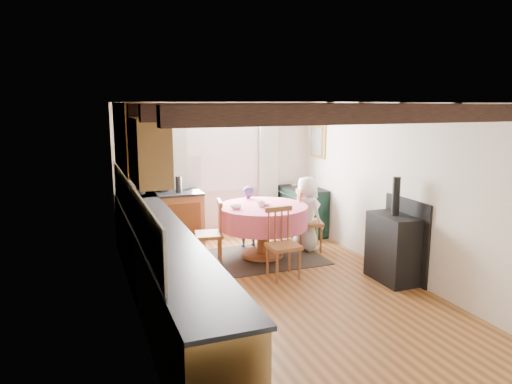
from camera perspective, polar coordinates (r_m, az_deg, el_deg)
name	(u,v)px	position (r m, az deg, el deg)	size (l,w,h in m)	color
floor	(278,289)	(6.38, 2.61, -11.48)	(3.60, 5.50, 0.00)	#A46631
ceiling	(279,102)	(5.90, 2.81, 10.61)	(3.60, 5.50, 0.00)	white
wall_back	(217,170)	(8.58, -4.65, 2.61)	(3.60, 0.00, 2.40)	silver
wall_front	(429,270)	(3.76, 19.87, -8.76)	(3.60, 0.00, 2.40)	silver
wall_left	(132,211)	(5.57, -14.53, -2.17)	(0.00, 5.50, 2.40)	silver
wall_right	(397,190)	(6.94, 16.47, 0.24)	(0.00, 5.50, 2.40)	silver
beam_a	(376,114)	(4.15, 14.07, 8.99)	(3.60, 0.16, 0.16)	#321F18
beam_b	(318,112)	(5.01, 7.46, 9.47)	(3.60, 0.16, 0.16)	#321F18
beam_c	(279,110)	(5.91, 2.81, 9.74)	(3.60, 0.16, 0.16)	#321F18
beam_d	(251,109)	(6.83, -0.61, 9.90)	(3.60, 0.16, 0.16)	#321F18
beam_e	(229,108)	(7.78, -3.20, 9.99)	(3.60, 0.16, 0.16)	#321F18
splash_left	(131,205)	(5.87, -14.67, -1.54)	(0.02, 4.50, 0.55)	beige
splash_back	(161,173)	(8.34, -11.22, 2.20)	(1.40, 0.02, 0.55)	beige
base_cabinet_left	(161,271)	(5.82, -11.20, -9.27)	(0.60, 5.30, 0.88)	brown
base_cabinet_back	(163,220)	(8.21, -11.03, -3.34)	(1.30, 0.60, 0.88)	brown
worktop_left	(162,234)	(5.69, -11.17, -4.89)	(0.64, 5.30, 0.04)	black
worktop_back	(162,194)	(8.09, -11.13, -0.21)	(1.30, 0.64, 0.04)	black
wall_cabinet_glass	(132,136)	(6.67, -14.56, 6.43)	(0.34, 1.80, 0.90)	brown
wall_cabinet_solid	(149,151)	(5.19, -12.64, 4.81)	(0.34, 0.90, 0.70)	brown
window_frame	(223,148)	(8.55, -4.01, 5.29)	(1.34, 0.03, 1.54)	white
window_pane	(222,148)	(8.55, -4.02, 5.29)	(1.20, 0.01, 1.40)	white
curtain_left	(177,179)	(8.32, -9.40, 1.55)	(0.35, 0.10, 2.10)	#BABEB3
curtain_right	(268,174)	(8.81, 1.49, 2.20)	(0.35, 0.10, 2.10)	#BABEB3
curtain_rod	(223,114)	(8.43, -3.90, 9.30)	(0.03, 0.03, 2.00)	black
wall_picture	(318,141)	(8.78, 7.37, 6.02)	(0.04, 0.50, 0.60)	gold
wall_plate	(272,141)	(8.85, 1.94, 6.14)	(0.30, 0.30, 0.02)	silver
rug	(263,257)	(7.57, 0.79, -7.78)	(1.78, 1.39, 0.01)	#2E281F
dining_table	(263,232)	(7.45, 0.79, -4.77)	(1.38, 1.38, 0.84)	#E63F52
chair_near	(284,244)	(6.62, 3.31, -6.15)	(0.42, 0.44, 0.98)	brown
chair_left	(209,232)	(7.21, -5.64, -4.79)	(0.42, 0.44, 0.97)	brown
chair_right	(309,220)	(7.86, 6.37, -3.36)	(0.43, 0.45, 1.01)	brown
aga_range	(302,210)	(8.82, 5.51, -2.20)	(0.62, 0.96, 0.88)	black
cast_iron_stove	(394,230)	(6.70, 16.14, -4.34)	(0.43, 0.72, 1.43)	black
child_far	(247,217)	(7.97, -1.03, -2.95)	(0.38, 0.25, 1.05)	#3E3C64
child_right	(307,213)	(7.85, 6.08, -2.56)	(0.60, 0.39, 1.22)	silver
bowl_a	(263,204)	(7.34, 0.87, -1.44)	(0.22, 0.22, 0.05)	silver
bowl_b	(236,207)	(7.14, -2.38, -1.80)	(0.17, 0.17, 0.05)	silver
cup	(261,204)	(7.22, 0.64, -1.47)	(0.10, 0.10, 0.09)	silver
canister_tall	(140,186)	(8.02, -13.61, 0.65)	(0.15, 0.15, 0.25)	#262628
canister_wide	(164,186)	(8.17, -10.95, 0.71)	(0.17, 0.17, 0.19)	#262628
canister_slim	(179,185)	(8.02, -9.21, 0.89)	(0.10, 0.10, 0.27)	#262628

